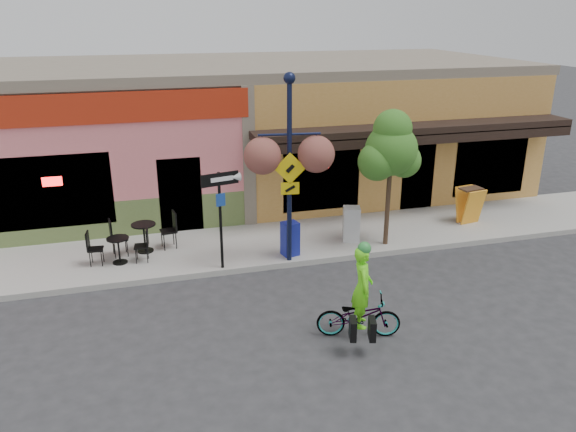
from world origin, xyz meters
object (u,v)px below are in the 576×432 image
Objects in this scene: building at (253,126)px; lamp_post at (289,171)px; newspaper_box_grey at (351,224)px; street_tree at (389,178)px; newspaper_box_blue at (290,239)px; one_way_sign at (221,221)px; bicycle at (359,316)px; cyclist_rider at (362,298)px.

lamp_post reaches higher than building.
newspaper_box_grey is 1.67m from street_tree.
newspaper_box_grey reaches higher than newspaper_box_blue.
one_way_sign is at bearing 176.70° from newspaper_box_blue.
newspaper_box_grey is at bearing -3.36° from bicycle.
building is 6.77m from newspaper_box_blue.
newspaper_box_grey is at bearing 149.72° from street_tree.
newspaper_box_blue is at bearing 21.92° from cyclist_rider.
street_tree reaches higher than newspaper_box_blue.
building is at bearing 15.77° from cyclist_rider.
building reaches higher than newspaper_box_blue.
lamp_post is at bearing -13.31° from one_way_sign.
street_tree reaches higher than bicycle.
street_tree is (2.32, 3.87, 1.17)m from cyclist_rider.
newspaper_box_blue is 0.93× the size of newspaper_box_grey.
lamp_post is 1.92× the size of one_way_sign.
lamp_post reaches higher than newspaper_box_grey.
bicycle is 4.62m from newspaper_box_grey.
lamp_post reaches higher than newspaper_box_blue.
lamp_post is at bearing -173.48° from street_tree.
newspaper_box_blue is 3.05m from street_tree.
bicycle is at bearing -121.47° from street_tree.
bicycle is at bearing -90.73° from building.
newspaper_box_grey is (1.50, 4.35, -0.20)m from cyclist_rider.
building is 4.92× the size of street_tree.
newspaper_box_grey reaches higher than bicycle.
street_tree is (4.52, 0.32, 0.63)m from one_way_sign.
building is at bearing 108.89° from street_tree.
lamp_post is at bearing 24.10° from cyclist_rider.
one_way_sign is at bearing -108.47° from building.
street_tree reaches higher than cyclist_rider.
street_tree is at bearing -14.70° from cyclist_rider.
cyclist_rider is 0.36× the size of lamp_post.
newspaper_box_blue is at bearing -179.65° from street_tree.
lamp_post is at bearing -141.79° from newspaper_box_grey.
cyclist_rider is 0.68× the size of one_way_sign.
bicycle is 4.80m from street_tree.
one_way_sign reaches higher than newspaper_box_blue.
one_way_sign is 0.66× the size of street_tree.
newspaper_box_grey is at bearing 1.97° from newspaper_box_blue.
newspaper_box_blue is (1.82, 0.30, -0.78)m from one_way_sign.
building reaches higher than cyclist_rider.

